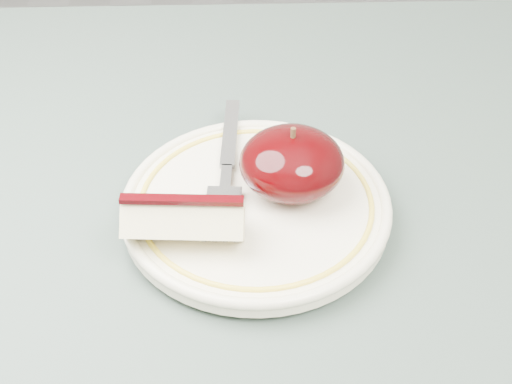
{
  "coord_description": "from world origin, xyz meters",
  "views": [
    {
      "loc": [
        0.01,
        -0.31,
        1.14
      ],
      "look_at": [
        0.02,
        0.09,
        0.78
      ],
      "focal_mm": 50.0,
      "sensor_mm": 36.0,
      "label": 1
    }
  ],
  "objects_px": {
    "plate": "(256,205)",
    "fork": "(227,168)",
    "apple_half": "(292,163)",
    "table": "(234,381)"
  },
  "relations": [
    {
      "from": "plate",
      "to": "fork",
      "type": "height_order",
      "value": "fork"
    },
    {
      "from": "table",
      "to": "plate",
      "type": "distance_m",
      "value": 0.14
    },
    {
      "from": "plate",
      "to": "fork",
      "type": "bearing_deg",
      "value": 122.07
    },
    {
      "from": "table",
      "to": "plate",
      "type": "bearing_deg",
      "value": 77.61
    },
    {
      "from": "fork",
      "to": "plate",
      "type": "bearing_deg",
      "value": -144.42
    },
    {
      "from": "plate",
      "to": "apple_half",
      "type": "distance_m",
      "value": 0.04
    },
    {
      "from": "table",
      "to": "fork",
      "type": "xyz_separation_m",
      "value": [
        -0.0,
        0.13,
        0.11
      ]
    },
    {
      "from": "table",
      "to": "apple_half",
      "type": "height_order",
      "value": "apple_half"
    },
    {
      "from": "plate",
      "to": "table",
      "type": "bearing_deg",
      "value": -102.39
    },
    {
      "from": "plate",
      "to": "fork",
      "type": "distance_m",
      "value": 0.04
    }
  ]
}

